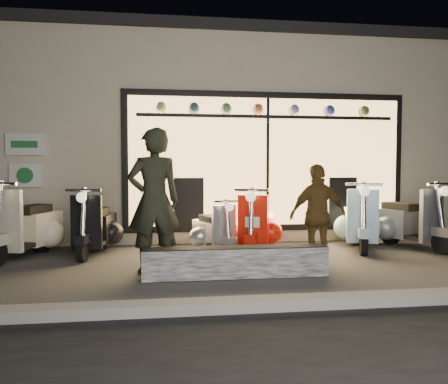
% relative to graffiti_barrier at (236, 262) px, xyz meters
% --- Properties ---
extents(ground, '(40.00, 40.00, 0.00)m').
position_rel_graffiti_barrier_xyz_m(ground, '(0.23, 0.65, -0.20)').
color(ground, '#383533').
rests_on(ground, ground).
extents(kerb, '(40.00, 0.25, 0.12)m').
position_rel_graffiti_barrier_xyz_m(kerb, '(0.23, -1.35, -0.14)').
color(kerb, slate).
rests_on(kerb, ground).
extents(shop_building, '(10.20, 6.23, 4.20)m').
position_rel_graffiti_barrier_xyz_m(shop_building, '(0.23, 5.63, 1.90)').
color(shop_building, beige).
rests_on(shop_building, ground).
extents(graffiti_barrier, '(2.41, 0.28, 0.40)m').
position_rel_graffiti_barrier_xyz_m(graffiti_barrier, '(0.00, 0.00, 0.00)').
color(graffiti_barrier, black).
rests_on(graffiti_barrier, ground).
extents(scooter_silver, '(0.66, 1.24, 0.89)m').
position_rel_graffiti_barrier_xyz_m(scooter_silver, '(-0.13, 1.72, 0.16)').
color(scooter_silver, black).
rests_on(scooter_silver, ground).
extents(scooter_red, '(0.81, 1.48, 1.06)m').
position_rel_graffiti_barrier_xyz_m(scooter_red, '(0.65, 1.69, 0.23)').
color(scooter_red, black).
rests_on(scooter_red, ground).
extents(scooter_black, '(0.59, 1.49, 1.06)m').
position_rel_graffiti_barrier_xyz_m(scooter_black, '(-2.06, 2.00, 0.23)').
color(scooter_black, black).
rests_on(scooter_black, ground).
extents(scooter_cream, '(0.85, 1.64, 1.17)m').
position_rel_graffiti_barrier_xyz_m(scooter_cream, '(-3.07, 1.84, 0.27)').
color(scooter_cream, black).
rests_on(scooter_cream, ground).
extents(scooter_blue, '(0.86, 1.58, 1.14)m').
position_rel_graffiti_barrier_xyz_m(scooter_blue, '(2.57, 1.91, 0.26)').
color(scooter_blue, black).
rests_on(scooter_blue, ground).
extents(scooter_grey, '(0.85, 1.58, 1.13)m').
position_rel_graffiti_barrier_xyz_m(scooter_grey, '(3.37, 1.83, 0.26)').
color(scooter_grey, black).
rests_on(scooter_grey, ground).
extents(man, '(0.80, 0.61, 1.97)m').
position_rel_graffiti_barrier_xyz_m(man, '(-1.06, 0.43, 0.78)').
color(man, black).
rests_on(man, ground).
extents(woman, '(0.91, 0.46, 1.49)m').
position_rel_graffiti_barrier_xyz_m(woman, '(1.29, 0.51, 0.54)').
color(woman, brown).
rests_on(woman, ground).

